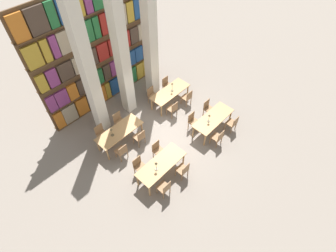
{
  "coord_description": "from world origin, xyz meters",
  "views": [
    {
      "loc": [
        -5.32,
        -5.12,
        9.27
      ],
      "look_at": [
        0.0,
        -0.12,
        0.69
      ],
      "focal_mm": 28.0,
      "sensor_mm": 36.0,
      "label": 1
    }
  ],
  "objects_px": {
    "desk_lamp_0": "(156,165)",
    "reading_table_0": "(161,165)",
    "pillar_left": "(89,74)",
    "chair_2": "(183,170)",
    "chair_5": "(193,121)",
    "desk_lamp_1": "(209,117)",
    "pillar_center": "(122,56)",
    "chair_14": "(187,97)",
    "pillar_right": "(150,40)",
    "chair_3": "(158,150)",
    "chair_1": "(139,166)",
    "chair_13": "(152,95)",
    "reading_table_1": "(213,119)",
    "desk_lamp_3": "(172,86)",
    "chair_6": "(233,123)",
    "chair_7": "(208,108)",
    "chair_12": "(173,109)",
    "chair_9": "(101,133)",
    "chair_10": "(140,137)",
    "chair_0": "(165,188)",
    "chair_15": "(167,85)",
    "chair_4": "(218,137)",
    "chair_11": "(119,120)",
    "reading_table_3": "(170,93)",
    "desk_lamp_2": "(111,131)"
  },
  "relations": [
    {
      "from": "desk_lamp_0",
      "to": "reading_table_0",
      "type": "bearing_deg",
      "value": 8.56
    },
    {
      "from": "pillar_left",
      "to": "chair_2",
      "type": "height_order",
      "value": "pillar_left"
    },
    {
      "from": "chair_5",
      "to": "desk_lamp_1",
      "type": "xyz_separation_m",
      "value": [
        0.22,
        -0.66,
        0.57
      ]
    },
    {
      "from": "pillar_center",
      "to": "chair_14",
      "type": "relative_size",
      "value": 6.83
    },
    {
      "from": "pillar_right",
      "to": "chair_3",
      "type": "bearing_deg",
      "value": -131.61
    },
    {
      "from": "chair_1",
      "to": "chair_13",
      "type": "xyz_separation_m",
      "value": [
        3.19,
        2.52,
        0.0
      ]
    },
    {
      "from": "reading_table_1",
      "to": "desk_lamp_3",
      "type": "height_order",
      "value": "desk_lamp_3"
    },
    {
      "from": "chair_6",
      "to": "chair_13",
      "type": "bearing_deg",
      "value": 106.49
    },
    {
      "from": "pillar_center",
      "to": "chair_7",
      "type": "xyz_separation_m",
      "value": [
        2.23,
        -3.08,
        -2.52
      ]
    },
    {
      "from": "desk_lamp_0",
      "to": "chair_12",
      "type": "relative_size",
      "value": 0.52
    },
    {
      "from": "desk_lamp_0",
      "to": "chair_6",
      "type": "xyz_separation_m",
      "value": [
        4.12,
        -0.68,
        -0.59
      ]
    },
    {
      "from": "pillar_left",
      "to": "chair_13",
      "type": "height_order",
      "value": "pillar_left"
    },
    {
      "from": "desk_lamp_3",
      "to": "pillar_center",
      "type": "bearing_deg",
      "value": 143.73
    },
    {
      "from": "chair_5",
      "to": "desk_lamp_0",
      "type": "bearing_deg",
      "value": 13.04
    },
    {
      "from": "chair_9",
      "to": "chair_2",
      "type": "bearing_deg",
      "value": 105.54
    },
    {
      "from": "chair_10",
      "to": "chair_7",
      "type": "bearing_deg",
      "value": -17.54
    },
    {
      "from": "pillar_left",
      "to": "reading_table_0",
      "type": "xyz_separation_m",
      "value": [
        0.01,
        -3.73,
        -2.32
      ]
    },
    {
      "from": "chair_3",
      "to": "chair_14",
      "type": "height_order",
      "value": "same"
    },
    {
      "from": "chair_5",
      "to": "desk_lamp_3",
      "type": "xyz_separation_m",
      "value": [
        0.59,
        1.82,
        0.62
      ]
    },
    {
      "from": "reading_table_1",
      "to": "chair_2",
      "type": "bearing_deg",
      "value": -166.6
    },
    {
      "from": "chair_12",
      "to": "chair_14",
      "type": "xyz_separation_m",
      "value": [
        1.05,
        0.0,
        0.0
      ]
    },
    {
      "from": "reading_table_0",
      "to": "pillar_left",
      "type": "bearing_deg",
      "value": 90.22
    },
    {
      "from": "chair_0",
      "to": "chair_12",
      "type": "distance_m",
      "value": 4.07
    },
    {
      "from": "reading_table_0",
      "to": "chair_15",
      "type": "distance_m",
      "value": 4.91
    },
    {
      "from": "chair_2",
      "to": "desk_lamp_0",
      "type": "distance_m",
      "value": 1.19
    },
    {
      "from": "pillar_left",
      "to": "chair_4",
      "type": "relative_size",
      "value": 6.83
    },
    {
      "from": "pillar_left",
      "to": "pillar_right",
      "type": "distance_m",
      "value": 3.23
    },
    {
      "from": "reading_table_1",
      "to": "chair_10",
      "type": "xyz_separation_m",
      "value": [
        -2.8,
        1.75,
        -0.2
      ]
    },
    {
      "from": "pillar_center",
      "to": "chair_12",
      "type": "height_order",
      "value": "pillar_center"
    },
    {
      "from": "chair_6",
      "to": "chair_2",
      "type": "bearing_deg",
      "value": 179.45
    },
    {
      "from": "desk_lamp_3",
      "to": "chair_0",
      "type": "bearing_deg",
      "value": -140.51
    },
    {
      "from": "chair_6",
      "to": "chair_9",
      "type": "bearing_deg",
      "value": 138.88
    },
    {
      "from": "pillar_center",
      "to": "chair_4",
      "type": "distance_m",
      "value": 5.24
    },
    {
      "from": "chair_11",
      "to": "reading_table_3",
      "type": "bearing_deg",
      "value": 168.29
    },
    {
      "from": "chair_15",
      "to": "chair_3",
      "type": "bearing_deg",
      "value": 38.22
    },
    {
      "from": "reading_table_3",
      "to": "chair_15",
      "type": "height_order",
      "value": "chair_15"
    },
    {
      "from": "chair_0",
      "to": "reading_table_3",
      "type": "distance_m",
      "value": 4.94
    },
    {
      "from": "desk_lamp_0",
      "to": "chair_3",
      "type": "bearing_deg",
      "value": 42.28
    },
    {
      "from": "chair_1",
      "to": "chair_14",
      "type": "height_order",
      "value": "same"
    },
    {
      "from": "chair_13",
      "to": "desk_lamp_3",
      "type": "height_order",
      "value": "desk_lamp_3"
    },
    {
      "from": "pillar_center",
      "to": "reading_table_0",
      "type": "height_order",
      "value": "pillar_center"
    },
    {
      "from": "chair_6",
      "to": "chair_3",
      "type": "bearing_deg",
      "value": 157.03
    },
    {
      "from": "chair_4",
      "to": "chair_7",
      "type": "relative_size",
      "value": 1.0
    },
    {
      "from": "pillar_left",
      "to": "chair_9",
      "type": "relative_size",
      "value": 6.83
    },
    {
      "from": "chair_1",
      "to": "chair_14",
      "type": "bearing_deg",
      "value": -164.87
    },
    {
      "from": "reading_table_0",
      "to": "chair_1",
      "type": "relative_size",
      "value": 2.35
    },
    {
      "from": "chair_4",
      "to": "chair_10",
      "type": "xyz_separation_m",
      "value": [
        -2.27,
        2.44,
        0.0
      ]
    },
    {
      "from": "desk_lamp_2",
      "to": "desk_lamp_3",
      "type": "height_order",
      "value": "desk_lamp_3"
    },
    {
      "from": "reading_table_3",
      "to": "chair_13",
      "type": "xyz_separation_m",
      "value": [
        -0.56,
        0.69,
        -0.2
      ]
    },
    {
      "from": "chair_0",
      "to": "reading_table_1",
      "type": "height_order",
      "value": "chair_0"
    }
  ]
}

